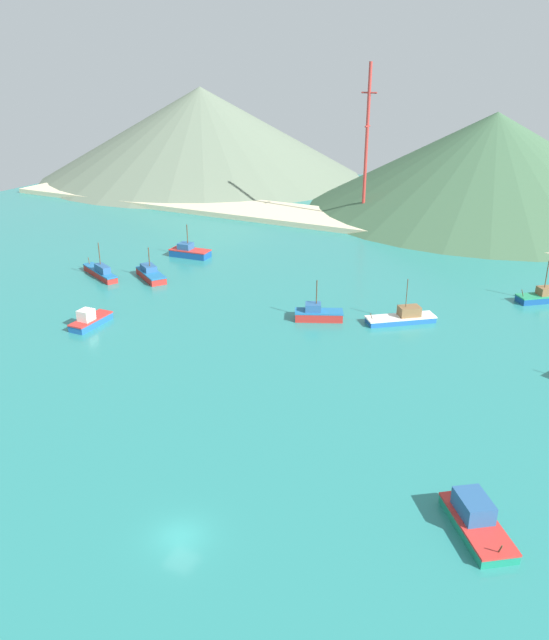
{
  "coord_description": "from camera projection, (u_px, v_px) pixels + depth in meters",
  "views": [
    {
      "loc": [
        25.6,
        -32.81,
        35.77
      ],
      "look_at": [
        -11.79,
        39.3,
        2.35
      ],
      "focal_mm": 35.82,
      "sensor_mm": 36.0,
      "label": 1
    }
  ],
  "objects": [
    {
      "name": "radio_tower",
      "position": [
        367.0,
        144.0,
        142.72
      ],
      "size": [
        3.51,
        2.81,
        35.1
      ],
      "color": "#B7332D",
      "rests_on": "ground"
    },
    {
      "name": "fishing_boat_8",
      "position": [
        403.0,
        317.0,
        92.97
      ],
      "size": [
        9.67,
        8.57,
        6.62
      ],
      "color": "#1E5BA8",
      "rests_on": "ground"
    },
    {
      "name": "fishing_boat_3",
      "position": [
        151.0,
        274.0,
        111.31
      ],
      "size": [
        8.64,
        6.95,
        5.58
      ],
      "color": "red",
      "rests_on": "ground"
    },
    {
      "name": "fishing_boat_1",
      "position": [
        476.0,
        519.0,
        51.98
      ],
      "size": [
        7.5,
        8.51,
        2.59
      ],
      "color": "#198466",
      "rests_on": "ground"
    },
    {
      "name": "fishing_boat_10",
      "position": [
        542.0,
        296.0,
        100.86
      ],
      "size": [
        7.6,
        6.91,
        6.72
      ],
      "color": "#14478C",
      "rests_on": "ground"
    },
    {
      "name": "fishing_boat_4",
      "position": [
        189.0,
        252.0,
        123.66
      ],
      "size": [
        8.04,
        3.87,
        6.34
      ],
      "color": "#14478C",
      "rests_on": "ground"
    },
    {
      "name": "fishing_boat_6",
      "position": [
        318.0,
        314.0,
        93.73
      ],
      "size": [
        7.51,
        5.37,
        6.14
      ],
      "color": "red",
      "rests_on": "ground"
    },
    {
      "name": "ground",
      "position": [
        326.0,
        384.0,
        76.17
      ],
      "size": [
        260.0,
        280.0,
        0.5
      ],
      "color": "teal"
    },
    {
      "name": "hill_west",
      "position": [
        202.0,
        132.0,
        204.12
      ],
      "size": [
        102.51,
        102.51,
        27.55
      ],
      "color": "#60705B",
      "rests_on": "ground"
    },
    {
      "name": "fishing_boat_5",
      "position": [
        101.0,
        272.0,
        112.2
      ],
      "size": [
        10.57,
        6.34,
        6.27
      ],
      "color": "red",
      "rests_on": "ground"
    },
    {
      "name": "hill_central",
      "position": [
        492.0,
        162.0,
        157.8
      ],
      "size": [
        90.44,
        90.44,
        23.82
      ],
      "color": "#3D6042",
      "rests_on": "ground"
    },
    {
      "name": "beach_strip",
      "position": [
        463.0,
        234.0,
        137.37
      ],
      "size": [
        247.0,
        18.26,
        1.2
      ],
      "primitive_type": "cube",
      "color": "beige",
      "rests_on": "ground"
    },
    {
      "name": "fishing_boat_14",
      "position": [
        90.0,
        320.0,
        91.65
      ],
      "size": [
        2.83,
        7.15,
        2.71
      ],
      "color": "#1E5BA8",
      "rests_on": "ground"
    }
  ]
}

